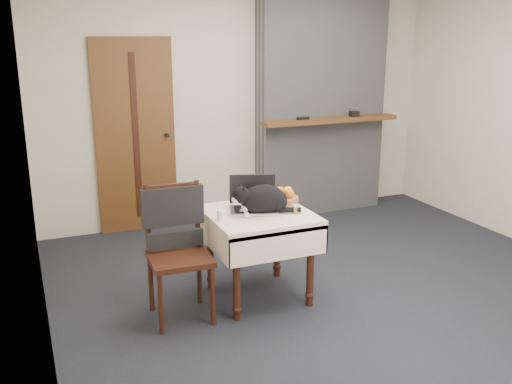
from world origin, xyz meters
The scene contains 12 objects.
ground centered at (0.00, 0.00, 0.00)m, with size 4.50×4.50×0.00m, color black.
room_shell centered at (0.00, 0.46, 1.76)m, with size 4.52×4.01×2.61m.
door centered at (-1.20, 1.97, 1.00)m, with size 0.82×0.10×2.00m.
chimney centered at (0.90, 1.85, 1.30)m, with size 1.62×0.48×2.60m.
side_table centered at (-0.67, -0.02, 0.59)m, with size 0.78×0.78×0.70m.
laptop centered at (-0.68, 0.06, 0.77)m, with size 0.44×0.41×0.27m.
cat centered at (-0.64, -0.06, 0.81)m, with size 0.53×0.23×0.26m.
cream_jar centered at (-1.00, -0.08, 0.74)m, with size 0.07×0.07×0.08m, color white.
pill_bottle centered at (-0.42, -0.16, 0.74)m, with size 0.04×0.04×0.07m.
fruit_basket centered at (-0.42, 0.08, 0.76)m, with size 0.25×0.25×0.14m.
desk_clutter centered at (-0.53, 0.00, 0.70)m, with size 0.14×0.02×0.01m, color black.
chair centered at (-1.33, -0.03, 0.63)m, with size 0.46×0.45×0.99m.
Camera 1 is at (-2.31, -3.86, 2.03)m, focal length 40.00 mm.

